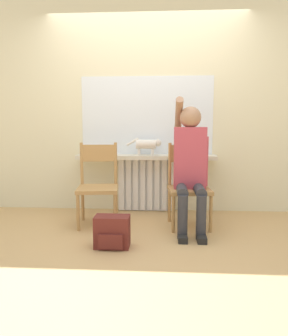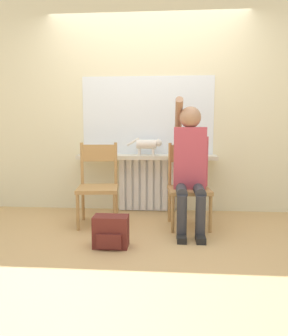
% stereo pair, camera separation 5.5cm
% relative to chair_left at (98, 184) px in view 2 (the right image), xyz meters
% --- Properties ---
extents(ground_plane, '(12.00, 12.00, 0.00)m').
position_rel_chair_left_xyz_m(ground_plane, '(0.51, -0.53, -0.46)').
color(ground_plane, tan).
extents(wall_with_window, '(7.00, 0.06, 2.70)m').
position_rel_chair_left_xyz_m(wall_with_window, '(0.51, 0.70, 0.89)').
color(wall_with_window, beige).
rests_on(wall_with_window, ground_plane).
extents(radiator, '(0.74, 0.08, 0.69)m').
position_rel_chair_left_xyz_m(radiator, '(0.51, 0.62, -0.11)').
color(radiator, white).
rests_on(radiator, ground_plane).
extents(windowsill, '(1.74, 0.28, 0.05)m').
position_rel_chair_left_xyz_m(windowsill, '(0.51, 0.52, 0.26)').
color(windowsill, beige).
rests_on(windowsill, radiator).
extents(window_glass, '(1.67, 0.01, 0.98)m').
position_rel_chair_left_xyz_m(window_glass, '(0.51, 0.66, 0.78)').
color(window_glass, white).
rests_on(window_glass, windowsill).
extents(chair_left, '(0.49, 0.49, 0.91)m').
position_rel_chair_left_xyz_m(chair_left, '(0.00, 0.00, 0.00)').
color(chair_left, '#B2844C').
rests_on(chair_left, ground_plane).
extents(chair_right, '(0.48, 0.48, 0.91)m').
position_rel_chair_left_xyz_m(chair_right, '(1.01, 0.00, 0.00)').
color(chair_right, '#B2844C').
rests_on(chair_right, ground_plane).
extents(person, '(0.36, 0.96, 1.41)m').
position_rel_chair_left_xyz_m(person, '(1.01, -0.10, 0.27)').
color(person, '#333338').
rests_on(person, ground_plane).
extents(cat, '(0.44, 0.11, 0.22)m').
position_rel_chair_left_xyz_m(cat, '(0.53, 0.49, 0.42)').
color(cat, silver).
rests_on(cat, windowsill).
extents(backpack, '(0.32, 0.21, 0.29)m').
position_rel_chair_left_xyz_m(backpack, '(0.27, -0.71, -0.31)').
color(backpack, maroon).
rests_on(backpack, ground_plane).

